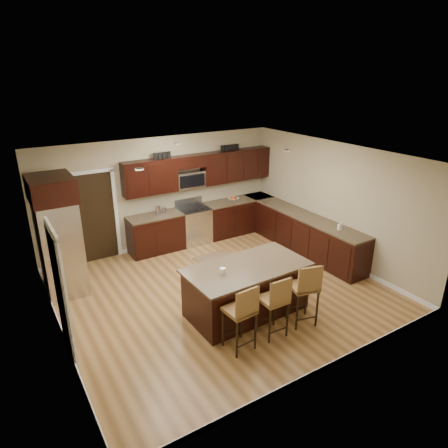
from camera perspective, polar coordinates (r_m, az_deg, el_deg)
floor at (r=8.11m, az=-0.44°, el=-9.54°), size 6.00×6.00×0.00m
ceiling at (r=7.12m, az=-0.51°, el=9.47°), size 6.00×6.00×0.00m
wall_back at (r=9.84m, az=-8.82°, el=4.44°), size 6.00×0.00×6.00m
wall_left at (r=6.62m, az=-23.40°, el=-5.69°), size 0.00×5.50×5.50m
wall_right at (r=9.33m, az=15.51°, el=2.97°), size 0.00×5.50×5.50m
base_cabinets at (r=9.94m, az=4.60°, el=-0.62°), size 4.02×3.96×0.92m
upper_cabinets at (r=10.00m, az=-3.07°, el=7.85°), size 4.00×0.33×0.80m
range at (r=10.14m, az=-4.35°, el=-0.11°), size 0.76×0.64×1.11m
microwave at (r=9.91m, az=-4.95°, el=6.36°), size 0.76×0.31×0.40m
doorway at (r=9.45m, az=-17.88°, el=0.88°), size 0.85×0.03×2.06m
pantry_door at (r=6.50m, az=-22.35°, el=-9.31°), size 0.03×0.80×2.04m
letter_decor at (r=9.84m, az=-3.86°, el=10.32°), size 2.20×0.03×0.15m
island at (r=7.29m, az=3.22°, el=-9.48°), size 2.22×1.20×0.92m
stool_left at (r=6.23m, az=2.61°, el=-12.31°), size 0.45×0.45×1.14m
stool_mid at (r=6.58m, az=7.38°, el=-10.73°), size 0.42×0.42×1.11m
stool_right at (r=6.92m, az=11.56°, el=-8.86°), size 0.53×0.53×1.17m
refrigerator at (r=8.23m, az=-22.59°, el=-1.46°), size 0.79×1.00×2.35m
floor_mat at (r=9.41m, az=-1.39°, el=-4.91°), size 0.89×0.61×0.01m
fruit_bowl at (r=10.54m, az=1.35°, el=3.57°), size 0.31×0.31×0.07m
soap_bottle at (r=8.92m, az=16.23°, el=-0.27°), size 0.10×0.10×0.18m
canister_tall at (r=9.58m, az=-9.40°, el=1.92°), size 0.12×0.12×0.22m
canister_short at (r=9.65m, az=-8.56°, el=1.91°), size 0.11×0.11×0.16m
island_jar at (r=6.79m, az=-0.18°, el=-6.71°), size 0.10×0.10×0.10m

